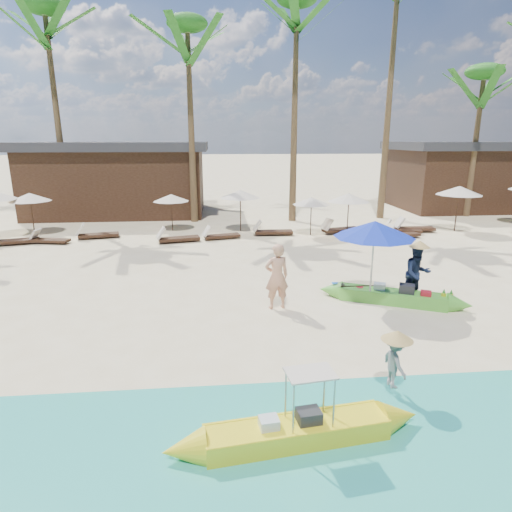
{
  "coord_description": "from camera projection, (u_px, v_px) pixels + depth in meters",
  "views": [
    {
      "loc": [
        -2.13,
        -9.65,
        4.51
      ],
      "look_at": [
        -1.04,
        2.0,
        1.28
      ],
      "focal_mm": 30.0,
      "sensor_mm": 36.0,
      "label": 1
    }
  ],
  "objects": [
    {
      "name": "ground",
      "position": [
        305.0,
        326.0,
        10.65
      ],
      "size": [
        240.0,
        240.0,
        0.0
      ],
      "primitive_type": "plane",
      "color": "beige",
      "rests_on": "ground"
    },
    {
      "name": "wet_sand_strip",
      "position": [
        379.0,
        479.0,
        5.85
      ],
      "size": [
        240.0,
        4.5,
        0.01
      ],
      "primitive_type": "cube",
      "color": "tan",
      "rests_on": "ground"
    },
    {
      "name": "green_canoe",
      "position": [
        392.0,
        296.0,
        12.07
      ],
      "size": [
        4.33,
        2.21,
        0.59
      ],
      "rotation": [
        0.0,
        0.0,
        -0.43
      ],
      "color": "#55B838",
      "rests_on": "ground"
    },
    {
      "name": "yellow_canoe",
      "position": [
        297.0,
        431.0,
        6.52
      ],
      "size": [
        4.52,
        0.95,
        1.18
      ],
      "rotation": [
        0.0,
        0.0,
        0.13
      ],
      "color": "yellow",
      "rests_on": "ground"
    },
    {
      "name": "tourist",
      "position": [
        277.0,
        276.0,
        11.53
      ],
      "size": [
        0.73,
        0.54,
        1.82
      ],
      "primitive_type": "imported",
      "rotation": [
        0.0,
        0.0,
        3.31
      ],
      "color": "tan",
      "rests_on": "ground"
    },
    {
      "name": "vendor_green",
      "position": [
        417.0,
        274.0,
        12.02
      ],
      "size": [
        0.85,
        0.68,
        1.67
      ],
      "primitive_type": "imported",
      "rotation": [
        0.0,
        0.0,
        0.07
      ],
      "color": "#131C35",
      "rests_on": "ground"
    },
    {
      "name": "vendor_yellow",
      "position": [
        395.0,
        362.0,
        7.6
      ],
      "size": [
        0.46,
        0.68,
        0.98
      ],
      "primitive_type": "imported",
      "rotation": [
        0.0,
        0.0,
        1.72
      ],
      "color": "gray",
      "rests_on": "ground"
    },
    {
      "name": "blue_umbrella",
      "position": [
        375.0,
        229.0,
        11.55
      ],
      "size": [
        2.2,
        2.2,
        2.36
      ],
      "color": "#99999E",
      "rests_on": "ground"
    },
    {
      "name": "resort_parasol_3",
      "position": [
        30.0,
        197.0,
        20.32
      ],
      "size": [
        1.95,
        1.95,
        2.0
      ],
      "color": "#3C2518",
      "rests_on": "ground"
    },
    {
      "name": "lounger_3_left",
      "position": [
        12.0,
        240.0,
        18.68
      ],
      "size": [
        2.0,
        1.02,
        0.65
      ],
      "rotation": [
        0.0,
        0.0,
        0.24
      ],
      "color": "#3C2518",
      "rests_on": "ground"
    },
    {
      "name": "lounger_3_right",
      "position": [
        48.0,
        239.0,
        18.93
      ],
      "size": [
        1.74,
        0.83,
        0.57
      ],
      "rotation": [
        0.0,
        0.0,
        -0.2
      ],
      "color": "#3C2518",
      "rests_on": "ground"
    },
    {
      "name": "resort_parasol_4",
      "position": [
        171.0,
        198.0,
        21.24
      ],
      "size": [
        1.78,
        1.78,
        1.83
      ],
      "color": "#3C2518",
      "rests_on": "ground"
    },
    {
      "name": "lounger_4_left",
      "position": [
        96.0,
        234.0,
        19.88
      ],
      "size": [
        1.95,
        0.95,
        0.64
      ],
      "rotation": [
        0.0,
        0.0,
        0.21
      ],
      "color": "#3C2518",
      "rests_on": "ground"
    },
    {
      "name": "lounger_4_right",
      "position": [
        176.0,
        238.0,
        19.13
      ],
      "size": [
        1.98,
        0.99,
        0.64
      ],
      "rotation": [
        0.0,
        0.0,
        0.22
      ],
      "color": "#3C2518",
      "rests_on": "ground"
    },
    {
      "name": "resort_parasol_5",
      "position": [
        240.0,
        194.0,
        21.09
      ],
      "size": [
        2.0,
        2.0,
        2.06
      ],
      "color": "#3C2518",
      "rests_on": "ground"
    },
    {
      "name": "lounger_5_left",
      "position": [
        219.0,
        235.0,
        19.75
      ],
      "size": [
        1.79,
        0.92,
        0.58
      ],
      "rotation": [
        0.0,
        0.0,
        0.24
      ],
      "color": "#3C2518",
      "rests_on": "ground"
    },
    {
      "name": "resort_parasol_6",
      "position": [
        311.0,
        201.0,
        20.19
      ],
      "size": [
        1.78,
        1.78,
        1.83
      ],
      "color": "#3C2518",
      "rests_on": "ground"
    },
    {
      "name": "lounger_6_left",
      "position": [
        271.0,
        231.0,
        20.54
      ],
      "size": [
        1.91,
        0.61,
        0.64
      ],
      "rotation": [
        0.0,
        0.0,
        -0.02
      ],
      "color": "#3C2518",
      "rests_on": "ground"
    },
    {
      "name": "lounger_6_right",
      "position": [
        339.0,
        229.0,
        20.97
      ],
      "size": [
        2.09,
        1.13,
        0.68
      ],
      "rotation": [
        0.0,
        0.0,
        0.27
      ],
      "color": "#3C2518",
      "rests_on": "ground"
    },
    {
      "name": "resort_parasol_7",
      "position": [
        349.0,
        198.0,
        20.02
      ],
      "size": [
        1.97,
        1.97,
        2.03
      ],
      "color": "#3C2518",
      "rests_on": "ground"
    },
    {
      "name": "lounger_7_left",
      "position": [
        399.0,
        234.0,
        19.97
      ],
      "size": [
        1.84,
        0.84,
        0.6
      ],
      "rotation": [
        0.0,
        0.0,
        0.17
      ],
      "color": "#3C2518",
      "rests_on": "ground"
    },
    {
      "name": "lounger_7_right",
      "position": [
        400.0,
        229.0,
        20.95
      ],
      "size": [
        1.91,
        1.1,
        0.62
      ],
      "rotation": [
        0.0,
        0.0,
        -0.31
      ],
      "color": "#3C2518",
      "rests_on": "ground"
    },
    {
      "name": "resort_parasol_8",
      "position": [
        459.0,
        191.0,
        20.98
      ],
      "size": [
        2.19,
        2.19,
        2.25
      ],
      "color": "#3C2518",
      "rests_on": "ground"
    },
    {
      "name": "lounger_8_left",
      "position": [
        412.0,
        228.0,
        21.26
      ],
      "size": [
        2.0,
        0.71,
        0.67
      ],
      "rotation": [
        0.0,
        0.0,
        -0.05
      ],
      "color": "#3C2518",
      "rests_on": "ground"
    },
    {
      "name": "palm_2",
      "position": [
        48.0,
        43.0,
        21.74
      ],
      "size": [
        2.08,
        2.08,
        11.33
      ],
      "color": "brown",
      "rests_on": "ground"
    },
    {
      "name": "palm_3",
      "position": [
        188.0,
        56.0,
        21.77
      ],
      "size": [
        2.08,
        2.08,
        10.52
      ],
      "color": "brown",
      "rests_on": "ground"
    },
    {
      "name": "palm_4",
      "position": [
        296.0,
        38.0,
        21.78
      ],
      "size": [
        2.08,
        2.08,
        11.7
      ],
      "color": "brown",
      "rests_on": "ground"
    },
    {
      "name": "palm_5",
      "position": [
        396.0,
        13.0,
        22.25
      ],
      "size": [
        2.08,
        2.08,
        13.6
      ],
      "color": "brown",
      "rests_on": "ground"
    },
    {
      "name": "palm_6",
      "position": [
        482.0,
        91.0,
        23.87
      ],
      "size": [
        2.08,
        2.08,
        8.51
      ],
      "color": "brown",
      "rests_on": "ground"
    },
    {
      "name": "pavilion_west",
      "position": [
        119.0,
        178.0,
        26.15
      ],
      "size": [
        10.8,
        6.6,
        4.3
      ],
      "color": "#3C2518",
      "rests_on": "ground"
    },
    {
      "name": "pavilion_east",
      "position": [
        461.0,
        175.0,
        28.12
      ],
      "size": [
        8.8,
        6.6,
        4.3
      ],
      "color": "#3C2518",
      "rests_on": "ground"
    }
  ]
}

